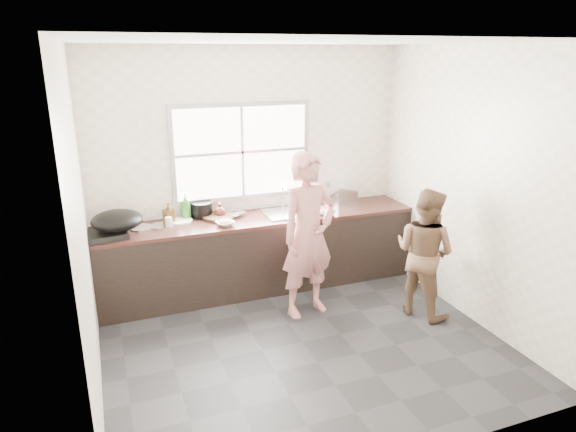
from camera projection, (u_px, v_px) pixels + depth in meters
name	position (u px, v px, depth m)	size (l,w,h in m)	color
floor	(302.00, 343.00, 4.86)	(3.60, 3.20, 0.01)	#252528
ceiling	(305.00, 41.00, 4.03)	(3.60, 3.20, 0.01)	silver
wall_back	(250.00, 168.00, 5.87)	(3.60, 0.01, 2.70)	silver
wall_left	(81.00, 230.00, 3.83)	(0.01, 3.20, 2.70)	silver
wall_right	(473.00, 187.00, 5.06)	(0.01, 3.20, 2.70)	beige
wall_front	(408.00, 279.00, 3.02)	(3.60, 0.01, 2.70)	beige
cabinet	(260.00, 254.00, 5.88)	(3.60, 0.62, 0.82)	black
countertop	(259.00, 218.00, 5.75)	(3.60, 0.64, 0.04)	#331914
sink	(289.00, 213.00, 5.86)	(0.55, 0.45, 0.02)	silver
faucet	(282.00, 196.00, 5.99)	(0.02, 0.02, 0.30)	silver
window_frame	(242.00, 152.00, 5.77)	(1.60, 0.05, 1.10)	#9EA0A5
window_glazing	(242.00, 152.00, 5.74)	(1.50, 0.01, 1.00)	white
woman	(308.00, 241.00, 5.20)	(0.58, 0.38, 1.60)	tan
person_side	(424.00, 252.00, 5.22)	(0.66, 0.51, 1.35)	brown
cutting_board	(219.00, 217.00, 5.68)	(0.37, 0.37, 0.04)	black
cleaver	(238.00, 213.00, 5.72)	(0.21, 0.10, 0.01)	silver
bowl_mince	(225.00, 223.00, 5.45)	(0.19, 0.19, 0.05)	silver
bowl_crabs	(326.00, 212.00, 5.83)	(0.17, 0.17, 0.06)	silver
bowl_held	(318.00, 210.00, 5.89)	(0.19, 0.19, 0.06)	silver
black_pot	(202.00, 210.00, 5.72)	(0.23, 0.23, 0.17)	black
plate_food	(181.00, 221.00, 5.57)	(0.25, 0.25, 0.02)	white
bottle_green	(186.00, 206.00, 5.64)	(0.11, 0.11, 0.29)	#317927
bottle_brown_tall	(169.00, 214.00, 5.50)	(0.09, 0.09, 0.20)	#4A3512
bottle_brown_short	(220.00, 211.00, 5.71)	(0.12, 0.12, 0.15)	#4C2213
glass_jar	(169.00, 222.00, 5.40)	(0.07, 0.07, 0.10)	silver
burner	(105.00, 234.00, 5.11)	(0.39, 0.39, 0.06)	black
wok	(117.00, 220.00, 5.12)	(0.51, 0.51, 0.19)	black
dish_rack	(341.00, 191.00, 6.29)	(0.36, 0.25, 0.27)	silver
pot_lid_left	(142.00, 228.00, 5.37)	(0.25, 0.25, 0.01)	silver
pot_lid_right	(161.00, 226.00, 5.43)	(0.23, 0.23, 0.01)	#BABBC1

